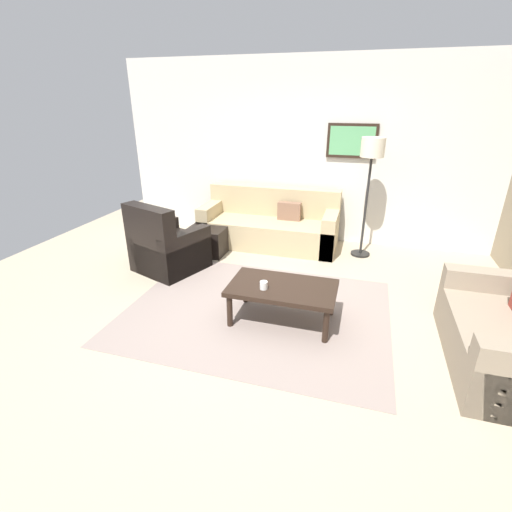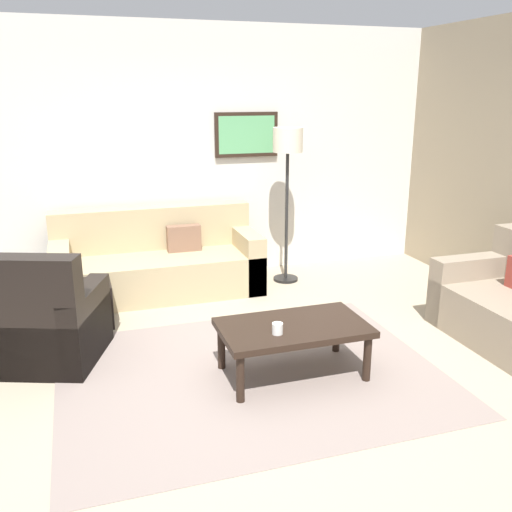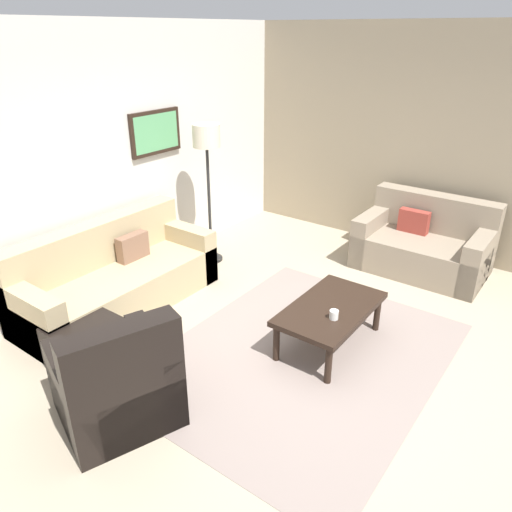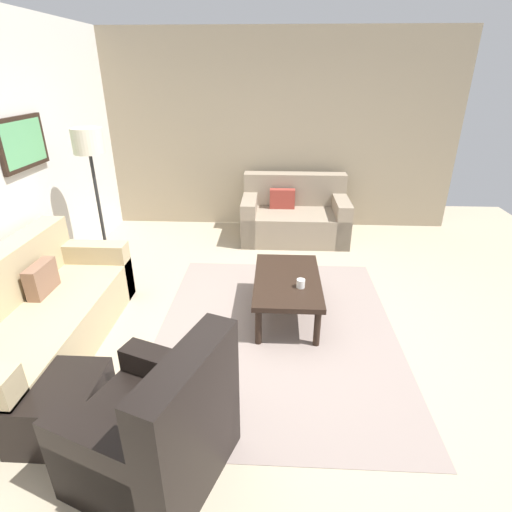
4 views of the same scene
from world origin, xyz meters
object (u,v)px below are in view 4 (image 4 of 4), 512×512
ottoman (60,406)px  armchair_leather (161,435)px  couch_main (29,322)px  couch_loveseat (294,217)px  coffee_table (287,283)px  cup (301,283)px  lamp_standing (91,157)px  framed_artwork (23,143)px

ottoman → armchair_leather: bearing=-110.2°
couch_main → couch_loveseat: same height
armchair_leather → coffee_table: bearing=-23.4°
armchair_leather → cup: 1.86m
coffee_table → lamp_standing: 2.46m
couch_main → cup: couch_main is taller
armchair_leather → coffee_table: 1.95m
armchair_leather → couch_main: bearing=52.6°
ottoman → lamp_standing: (2.25, 0.55, 1.21)m
coffee_table → framed_artwork: 2.92m
couch_loveseat → cup: couch_loveseat is taller
armchair_leather → coffee_table: armchair_leather is taller
cup → lamp_standing: (0.91, 2.22, 0.96)m
couch_main → cup: (0.53, -2.33, 0.15)m
coffee_table → framed_artwork: size_ratio=1.50×
ottoman → framed_artwork: (1.94, 1.06, 1.41)m
couch_main → ottoman: bearing=-140.9°
couch_loveseat → cup: (-2.30, 0.03, 0.15)m
couch_loveseat → coffee_table: bearing=176.1°
cup → lamp_standing: bearing=67.7°
couch_main → coffee_table: (0.70, -2.21, 0.06)m
couch_main → lamp_standing: 1.82m
coffee_table → couch_main: bearing=107.6°
ottoman → framed_artwork: 2.62m
lamp_standing → ottoman: bearing=-166.3°
armchair_leather → framed_artwork: size_ratio=1.40×
ottoman → couch_main: bearing=39.1°
couch_loveseat → armchair_leather: armchair_leather is taller
cup → armchair_leather: bearing=151.2°
couch_main → ottoman: 1.05m
couch_main → cup: bearing=-77.2°
couch_main → couch_loveseat: 3.68m
ottoman → coffee_table: bearing=-45.8°
armchair_leather → ottoman: size_ratio=1.83×
couch_loveseat → framed_artwork: (-1.70, 2.75, 1.31)m
couch_main → lamp_standing: (1.44, -0.11, 1.11)m
cup → lamp_standing: lamp_standing is taller
coffee_table → lamp_standing: size_ratio=0.64×
ottoman → couch_loveseat: bearing=-25.0°
armchair_leather → framed_artwork: 3.17m
cup → couch_main: bearing=102.8°
lamp_standing → framed_artwork: (-0.31, 0.51, 0.20)m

